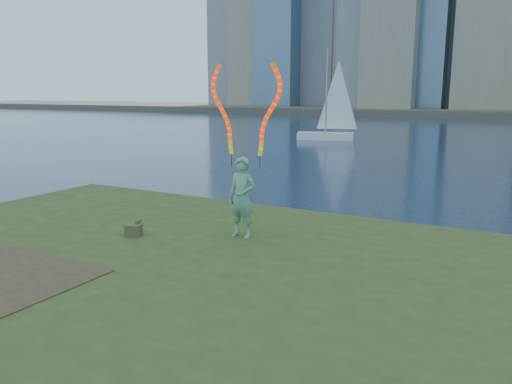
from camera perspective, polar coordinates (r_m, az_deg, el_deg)
The scene contains 6 objects.
ground at distance 10.86m, azimuth -6.83°, elevation -10.70°, with size 320.00×320.00×0.00m, color #1A2843.
grassy_knoll at distance 9.13m, azimuth -15.57°, elevation -13.15°, with size 20.00×18.00×0.80m.
far_shore at distance 103.35m, azimuth 26.07°, elevation 8.27°, with size 320.00×40.00×1.20m, color #4F4A3A.
woman_with_ribbons at distance 11.22m, azimuth -1.53°, elevation 1.74°, with size 2.14×0.45×4.20m.
canvas_bag at distance 11.91m, azimuth -13.77°, elevation -4.18°, with size 0.43×0.48×0.35m.
sailboat at distance 44.08m, azimuth 8.32°, elevation 7.66°, with size 5.12×2.86×7.75m.
Camera 1 is at (5.97, -8.12, 4.06)m, focal length 35.00 mm.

